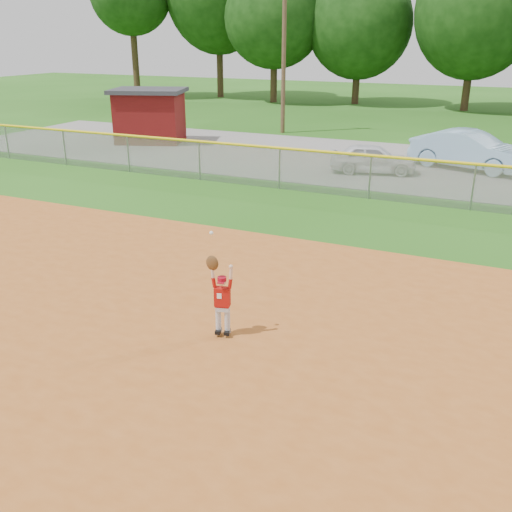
{
  "coord_description": "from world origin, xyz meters",
  "views": [
    {
      "loc": [
        4.3,
        -9.01,
        5.3
      ],
      "look_at": [
        -0.14,
        0.83,
        1.1
      ],
      "focal_mm": 40.0,
      "sensor_mm": 36.0,
      "label": 1
    }
  ],
  "objects_px": {
    "car_blue": "(470,150)",
    "utility_shed": "(150,115)",
    "car_white_a": "(373,158)",
    "ballplayer": "(221,296)"
  },
  "relations": [
    {
      "from": "utility_shed",
      "to": "car_blue",
      "type": "bearing_deg",
      "value": -0.03
    },
    {
      "from": "car_blue",
      "to": "utility_shed",
      "type": "xyz_separation_m",
      "value": [
        -15.78,
        0.01,
        0.58
      ]
    },
    {
      "from": "car_blue",
      "to": "ballplayer",
      "type": "relative_size",
      "value": 2.4
    },
    {
      "from": "car_white_a",
      "to": "ballplayer",
      "type": "height_order",
      "value": "ballplayer"
    },
    {
      "from": "car_blue",
      "to": "utility_shed",
      "type": "relative_size",
      "value": 1.1
    },
    {
      "from": "ballplayer",
      "to": "car_blue",
      "type": "bearing_deg",
      "value": 80.45
    },
    {
      "from": "car_white_a",
      "to": "car_blue",
      "type": "height_order",
      "value": "car_blue"
    },
    {
      "from": "car_white_a",
      "to": "ballplayer",
      "type": "xyz_separation_m",
      "value": [
        0.65,
        -14.55,
        0.24
      ]
    },
    {
      "from": "utility_shed",
      "to": "ballplayer",
      "type": "xyz_separation_m",
      "value": [
        12.95,
        -16.88,
        -0.54
      ]
    },
    {
      "from": "car_white_a",
      "to": "car_blue",
      "type": "relative_size",
      "value": 0.72
    }
  ]
}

